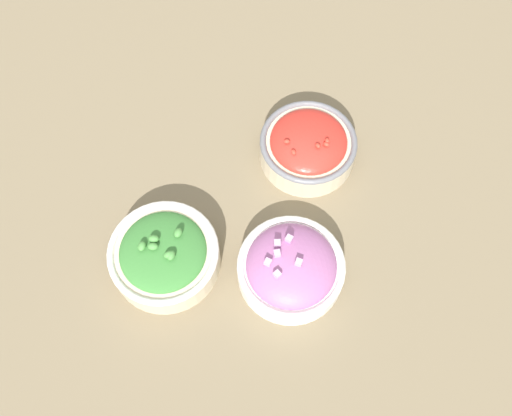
{
  "coord_description": "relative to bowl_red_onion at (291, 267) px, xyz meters",
  "views": [
    {
      "loc": [
        -0.39,
        -0.22,
        0.97
      ],
      "look_at": [
        0.0,
        0.0,
        0.03
      ],
      "focal_mm": 40.0,
      "sensor_mm": 36.0,
      "label": 1
    }
  ],
  "objects": [
    {
      "name": "bowl_cherry_tomatoes",
      "position": [
        0.23,
        0.09,
        0.0
      ],
      "size": [
        0.19,
        0.19,
        0.08
      ],
      "color": "beige",
      "rests_on": "ground_plane"
    },
    {
      "name": "bowl_red_onion",
      "position": [
        0.0,
        0.0,
        0.0
      ],
      "size": [
        0.19,
        0.19,
        0.09
      ],
      "color": "silver",
      "rests_on": "ground_plane"
    },
    {
      "name": "bowl_broccoli",
      "position": [
        -0.09,
        0.2,
        0.0
      ],
      "size": [
        0.19,
        0.19,
        0.09
      ],
      "color": "beige",
      "rests_on": "ground_plane"
    },
    {
      "name": "ground_plane",
      "position": [
        0.07,
        0.11,
        -0.03
      ],
      "size": [
        3.0,
        3.0,
        0.0
      ],
      "primitive_type": "plane",
      "color": "#75664C"
    }
  ]
}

